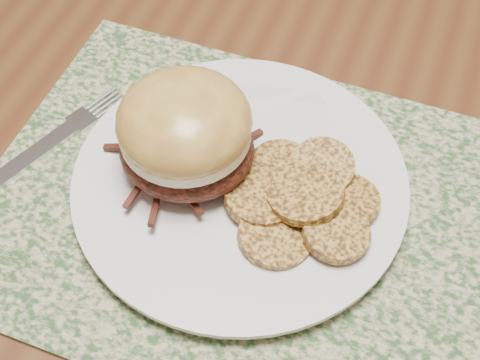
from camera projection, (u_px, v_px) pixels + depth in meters
name	position (u px, v px, depth m)	size (l,w,h in m)	color
placemat	(255.00, 212.00, 0.55)	(0.45, 0.33, 0.00)	#2F4F29
dinner_plate	(240.00, 183.00, 0.55)	(0.26, 0.26, 0.02)	white
pork_sandwich	(185.00, 133.00, 0.52)	(0.11, 0.11, 0.08)	black
roasted_potatoes	(302.00, 199.00, 0.52)	(0.14, 0.14, 0.03)	#B58635
fork	(39.00, 151.00, 0.58)	(0.09, 0.18, 0.00)	silver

